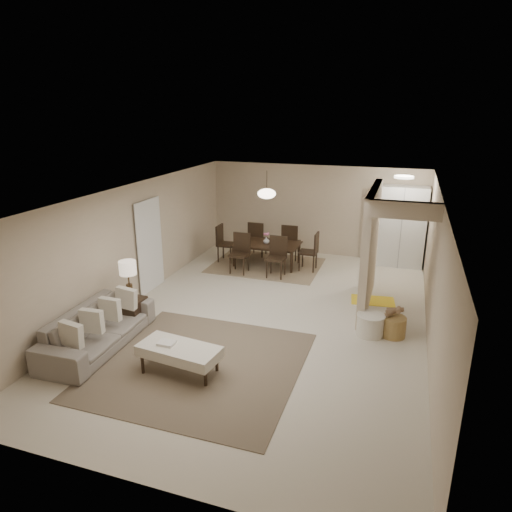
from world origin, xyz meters
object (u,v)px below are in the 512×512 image
(pantry_cabinet, at_px, (401,227))
(side_table, at_px, (132,311))
(wicker_basket, at_px, (393,327))
(round_pouf, at_px, (370,325))
(dining_table, at_px, (266,255))
(ottoman_bench, at_px, (179,352))
(sofa, at_px, (98,328))

(pantry_cabinet, xyz_separation_m, side_table, (-4.75, -5.24, -0.79))
(side_table, xyz_separation_m, wicker_basket, (4.81, 1.08, -0.07))
(round_pouf, bearing_deg, dining_table, 133.78)
(side_table, relative_size, round_pouf, 1.01)
(side_table, height_order, round_pouf, side_table)
(pantry_cabinet, xyz_separation_m, wicker_basket, (0.06, -4.16, -0.86))
(pantry_cabinet, height_order, ottoman_bench, pantry_cabinet)
(ottoman_bench, distance_m, wicker_basket, 3.90)
(pantry_cabinet, height_order, dining_table, pantry_cabinet)
(side_table, bearing_deg, pantry_cabinet, 47.81)
(dining_table, bearing_deg, round_pouf, -46.21)
(wicker_basket, height_order, dining_table, dining_table)
(ottoman_bench, xyz_separation_m, dining_table, (-0.23, 5.33, -0.07))
(side_table, height_order, dining_table, dining_table)
(sofa, relative_size, wicker_basket, 5.34)
(sofa, relative_size, dining_table, 1.37)
(wicker_basket, bearing_deg, pantry_cabinet, 90.81)
(wicker_basket, bearing_deg, side_table, -167.37)
(side_table, distance_m, wicker_basket, 4.93)
(ottoman_bench, bearing_deg, dining_table, 99.33)
(side_table, bearing_deg, round_pouf, 12.68)
(pantry_cabinet, distance_m, sofa, 7.86)
(sofa, bearing_deg, ottoman_bench, -102.25)
(sofa, xyz_separation_m, wicker_basket, (4.86, 2.02, -0.16))
(dining_table, bearing_deg, pantry_cabinet, 19.34)
(dining_table, bearing_deg, ottoman_bench, -87.48)
(ottoman_bench, bearing_deg, wicker_basket, 43.40)
(pantry_cabinet, bearing_deg, sofa, -127.81)
(pantry_cabinet, distance_m, ottoman_bench, 7.21)
(sofa, height_order, wicker_basket, sofa)
(side_table, distance_m, dining_table, 4.33)
(sofa, xyz_separation_m, dining_table, (1.49, 5.03, -0.04))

